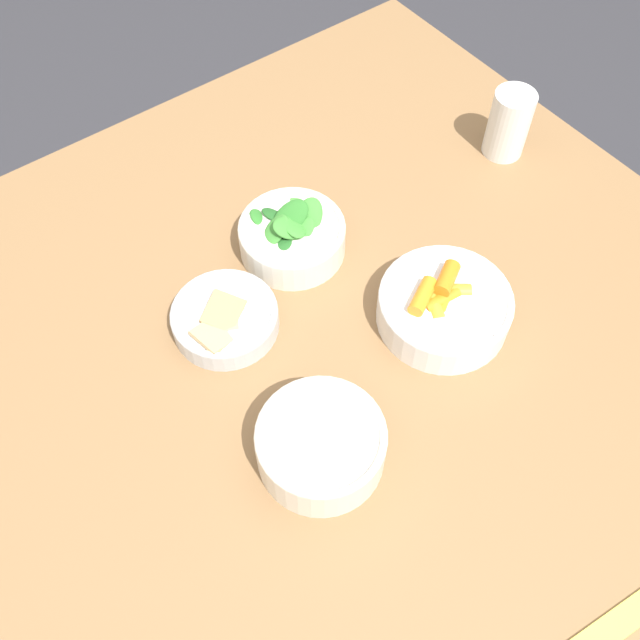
{
  "coord_description": "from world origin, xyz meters",
  "views": [
    {
      "loc": [
        0.26,
        0.4,
        1.55
      ],
      "look_at": [
        -0.05,
        -0.01,
        0.78
      ],
      "focal_mm": 40.0,
      "sensor_mm": 36.0,
      "label": 1
    }
  ],
  "objects_px": {
    "bowl_greens": "(292,235)",
    "bowl_beans_hotdog": "(321,445)",
    "bowl_carrots": "(444,306)",
    "bowl_cookies": "(225,318)",
    "cup": "(509,124)"
  },
  "relations": [
    {
      "from": "bowl_greens",
      "to": "bowl_beans_hotdog",
      "type": "relative_size",
      "value": 0.99
    },
    {
      "from": "bowl_carrots",
      "to": "bowl_cookies",
      "type": "height_order",
      "value": "bowl_carrots"
    },
    {
      "from": "bowl_beans_hotdog",
      "to": "bowl_cookies",
      "type": "bearing_deg",
      "value": -92.39
    },
    {
      "from": "bowl_carrots",
      "to": "bowl_greens",
      "type": "relative_size",
      "value": 1.17
    },
    {
      "from": "bowl_carrots",
      "to": "bowl_greens",
      "type": "xyz_separation_m",
      "value": [
        0.09,
        -0.22,
        0.0
      ]
    },
    {
      "from": "cup",
      "to": "bowl_greens",
      "type": "bearing_deg",
      "value": -5.15
    },
    {
      "from": "bowl_greens",
      "to": "bowl_cookies",
      "type": "distance_m",
      "value": 0.16
    },
    {
      "from": "bowl_greens",
      "to": "bowl_cookies",
      "type": "relative_size",
      "value": 1.06
    },
    {
      "from": "bowl_beans_hotdog",
      "to": "bowl_cookies",
      "type": "height_order",
      "value": "bowl_beans_hotdog"
    },
    {
      "from": "bowl_greens",
      "to": "bowl_beans_hotdog",
      "type": "distance_m",
      "value": 0.32
    },
    {
      "from": "bowl_beans_hotdog",
      "to": "bowl_cookies",
      "type": "distance_m",
      "value": 0.23
    },
    {
      "from": "bowl_beans_hotdog",
      "to": "cup",
      "type": "bearing_deg",
      "value": -155.73
    },
    {
      "from": "bowl_carrots",
      "to": "bowl_greens",
      "type": "bearing_deg",
      "value": -67.61
    },
    {
      "from": "bowl_greens",
      "to": "bowl_carrots",
      "type": "bearing_deg",
      "value": 112.39
    },
    {
      "from": "bowl_greens",
      "to": "cup",
      "type": "xyz_separation_m",
      "value": [
        -0.39,
        0.04,
        0.02
      ]
    }
  ]
}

